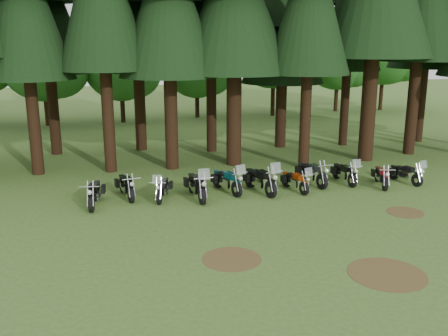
# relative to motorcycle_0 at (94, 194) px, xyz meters

# --- Properties ---
(ground) EXTENTS (120.00, 120.00, 0.00)m
(ground) POSITION_rel_motorcycle_0_xyz_m (7.03, -4.16, -0.47)
(ground) COLOR #385B20
(ground) RESTS_ON ground
(pine_back_4) EXTENTS (4.94, 4.94, 13.78)m
(pine_back_4) POSITION_rel_motorcycle_0_xyz_m (11.07, 9.09, 7.78)
(pine_back_4) COLOR black
(pine_back_4) RESTS_ON ground
(decid_2) EXTENTS (6.72, 6.53, 8.40)m
(decid_2) POSITION_rel_motorcycle_0_xyz_m (-3.40, 20.62, 4.49)
(decid_2) COLOR black
(decid_2) RESTS_ON ground
(decid_3) EXTENTS (6.12, 5.95, 7.65)m
(decid_3) POSITION_rel_motorcycle_0_xyz_m (2.32, 20.97, 4.04)
(decid_3) COLOR black
(decid_3) RESTS_ON ground
(decid_4) EXTENTS (5.93, 5.76, 7.41)m
(decid_4) POSITION_rel_motorcycle_0_xyz_m (8.61, 22.16, 3.90)
(decid_4) COLOR black
(decid_4) RESTS_ON ground
(decid_5) EXTENTS (8.45, 8.21, 10.56)m
(decid_5) POSITION_rel_motorcycle_0_xyz_m (15.33, 21.55, 5.76)
(decid_5) COLOR black
(decid_5) RESTS_ON ground
(decid_6) EXTENTS (7.06, 6.86, 8.82)m
(decid_6) POSITION_rel_motorcycle_0_xyz_m (21.89, 22.85, 4.73)
(decid_6) COLOR black
(decid_6) RESTS_ON ground
(decid_7) EXTENTS (8.44, 8.20, 10.55)m
(decid_7) POSITION_rel_motorcycle_0_xyz_m (26.49, 22.67, 5.75)
(decid_7) COLOR black
(decid_7) RESTS_ON ground
(dirt_patch_0) EXTENTS (1.80, 1.80, 0.01)m
(dirt_patch_0) POSITION_rel_motorcycle_0_xyz_m (4.03, -6.16, -0.46)
(dirt_patch_0) COLOR #4C3D1E
(dirt_patch_0) RESTS_ON ground
(dirt_patch_1) EXTENTS (1.40, 1.40, 0.01)m
(dirt_patch_1) POSITION_rel_motorcycle_0_xyz_m (11.53, -3.66, -0.46)
(dirt_patch_1) COLOR #4C3D1E
(dirt_patch_1) RESTS_ON ground
(dirt_patch_2) EXTENTS (2.20, 2.20, 0.01)m
(dirt_patch_2) POSITION_rel_motorcycle_0_xyz_m (8.03, -8.16, -0.46)
(dirt_patch_2) COLOR #4C3D1E
(dirt_patch_2) RESTS_ON ground
(motorcycle_0) EXTENTS (0.46, 2.26, 0.92)m
(motorcycle_0) POSITION_rel_motorcycle_0_xyz_m (0.00, 0.00, 0.00)
(motorcycle_0) COLOR black
(motorcycle_0) RESTS_ON ground
(motorcycle_1) EXTENTS (0.53, 2.21, 0.90)m
(motorcycle_1) POSITION_rel_motorcycle_0_xyz_m (1.28, 0.78, -0.01)
(motorcycle_1) COLOR black
(motorcycle_1) RESTS_ON ground
(motorcycle_2) EXTENTS (0.87, 2.02, 1.29)m
(motorcycle_2) POSITION_rel_motorcycle_0_xyz_m (2.72, 0.20, -0.04)
(motorcycle_2) COLOR black
(motorcycle_2) RESTS_ON ground
(motorcycle_3) EXTENTS (0.53, 2.48, 1.56)m
(motorcycle_3) POSITION_rel_motorcycle_0_xyz_m (4.12, -0.05, 0.05)
(motorcycle_3) COLOR black
(motorcycle_3) RESTS_ON ground
(motorcycle_4) EXTENTS (0.96, 2.28, 1.46)m
(motorcycle_4) POSITION_rel_motorcycle_0_xyz_m (5.54, 0.48, 0.02)
(motorcycle_4) COLOR black
(motorcycle_4) RESTS_ON ground
(motorcycle_5) EXTENTS (0.88, 2.51, 1.58)m
(motorcycle_5) POSITION_rel_motorcycle_0_xyz_m (6.93, 0.13, 0.06)
(motorcycle_5) COLOR black
(motorcycle_5) RESTS_ON ground
(motorcycle_6) EXTENTS (0.69, 1.99, 1.26)m
(motorcycle_6) POSITION_rel_motorcycle_0_xyz_m (8.47, -0.02, -0.05)
(motorcycle_6) COLOR black
(motorcycle_6) RESTS_ON ground
(motorcycle_7) EXTENTS (0.56, 2.37, 0.97)m
(motorcycle_7) POSITION_rel_motorcycle_0_xyz_m (9.57, 0.77, 0.02)
(motorcycle_7) COLOR black
(motorcycle_7) RESTS_ON ground
(motorcycle_8) EXTENTS (0.40, 2.15, 1.36)m
(motorcycle_8) POSITION_rel_motorcycle_0_xyz_m (11.14, 0.63, -0.02)
(motorcycle_8) COLOR black
(motorcycle_8) RESTS_ON ground
(motorcycle_9) EXTENTS (0.75, 2.02, 0.84)m
(motorcycle_9) POSITION_rel_motorcycle_0_xyz_m (12.54, -0.19, -0.04)
(motorcycle_9) COLOR black
(motorcycle_9) RESTS_ON ground
(motorcycle_10) EXTENTS (0.73, 1.99, 1.26)m
(motorcycle_10) POSITION_rel_motorcycle_0_xyz_m (13.88, -0.02, -0.05)
(motorcycle_10) COLOR black
(motorcycle_10) RESTS_ON ground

